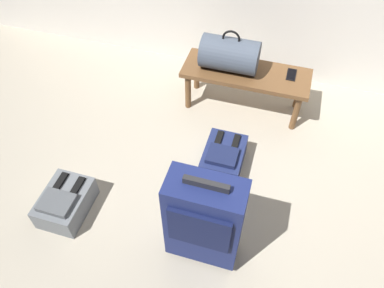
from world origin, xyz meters
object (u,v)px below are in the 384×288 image
bench (246,77)px  backpack_navy (223,157)px  duffel_bag_slate (230,54)px  suitcase_upright_navy (204,220)px  cell_phone (291,75)px  backpack_grey (65,202)px

bench → backpack_navy: bench is taller
duffel_bag_slate → suitcase_upright_navy: size_ratio=0.59×
cell_phone → backpack_navy: (-0.35, -0.72, -0.28)m
bench → duffel_bag_slate: bearing=180.0°
duffel_bag_slate → suitcase_upright_navy: bearing=-82.7°
backpack_navy → bench: bearing=89.4°
backpack_navy → duffel_bag_slate: bearing=101.7°
cell_phone → suitcase_upright_navy: (-0.31, -1.41, 0.00)m
cell_phone → backpack_grey: size_ratio=0.38×
backpack_navy → cell_phone: bearing=64.3°
duffel_bag_slate → backpack_grey: duffel_bag_slate is taller
bench → suitcase_upright_navy: 1.36m
bench → backpack_grey: size_ratio=2.63×
duffel_bag_slate → bench: bearing=0.0°
cell_phone → backpack_navy: cell_phone is taller
bench → suitcase_upright_navy: size_ratio=1.35×
bench → backpack_navy: size_ratio=2.63×
suitcase_upright_navy → backpack_navy: size_ratio=1.95×
bench → suitcase_upright_navy: (0.03, -1.36, 0.06)m
suitcase_upright_navy → cell_phone: bearing=77.6°
duffel_bag_slate → backpack_navy: duffel_bag_slate is taller
suitcase_upright_navy → backpack_grey: 1.00m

